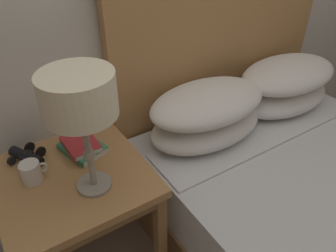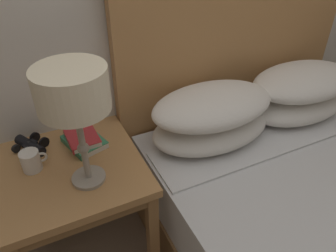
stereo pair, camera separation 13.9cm
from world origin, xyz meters
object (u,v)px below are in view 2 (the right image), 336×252
(binoculars_pair, at_px, (31,145))
(table_lamp, at_px, (73,94))
(book_stacked_on_top, at_px, (82,137))
(bed, at_px, (334,238))
(coffee_mug, at_px, (31,161))
(nightstand, at_px, (72,180))
(book_on_nightstand, at_px, (84,142))

(binoculars_pair, bearing_deg, table_lamp, -58.03)
(book_stacked_on_top, bearing_deg, binoculars_pair, 162.90)
(bed, distance_m, binoculars_pair, 1.36)
(bed, distance_m, coffee_mug, 1.30)
(nightstand, xyz_separation_m, book_stacked_on_top, (0.09, 0.11, 0.12))
(table_lamp, xyz_separation_m, binoculars_pair, (-0.18, 0.29, -0.36))
(book_stacked_on_top, xyz_separation_m, binoculars_pair, (-0.21, 0.06, -0.02))
(nightstand, distance_m, binoculars_pair, 0.24)
(nightstand, height_order, book_on_nightstand, book_on_nightstand)
(table_lamp, distance_m, book_on_nightstand, 0.43)
(nightstand, relative_size, book_on_nightstand, 2.89)
(book_on_nightstand, distance_m, binoculars_pair, 0.22)
(nightstand, relative_size, bed, 0.32)
(nightstand, height_order, binoculars_pair, binoculars_pair)
(nightstand, xyz_separation_m, book_on_nightstand, (0.09, 0.11, 0.10))
(table_lamp, xyz_separation_m, book_stacked_on_top, (0.03, 0.22, -0.34))
(bed, bearing_deg, coffee_mug, 149.18)
(table_lamp, relative_size, book_stacked_on_top, 2.66)
(table_lamp, height_order, binoculars_pair, table_lamp)
(book_stacked_on_top, bearing_deg, bed, -39.62)
(table_lamp, distance_m, coffee_mug, 0.41)
(nightstand, xyz_separation_m, bed, (0.95, -0.60, -0.21))
(book_on_nightstand, relative_size, book_stacked_on_top, 1.21)
(book_stacked_on_top, bearing_deg, table_lamp, -97.79)
(bed, height_order, binoculars_pair, bed)
(bed, xyz_separation_m, coffee_mug, (-1.08, 0.64, 0.33))
(nightstand, xyz_separation_m, binoculars_pair, (-0.12, 0.18, 0.11))
(table_lamp, height_order, book_on_nightstand, table_lamp)
(nightstand, height_order, coffee_mug, coffee_mug)
(table_lamp, bearing_deg, bed, -28.82)
(binoculars_pair, relative_size, coffee_mug, 1.55)
(nightstand, distance_m, table_lamp, 0.48)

